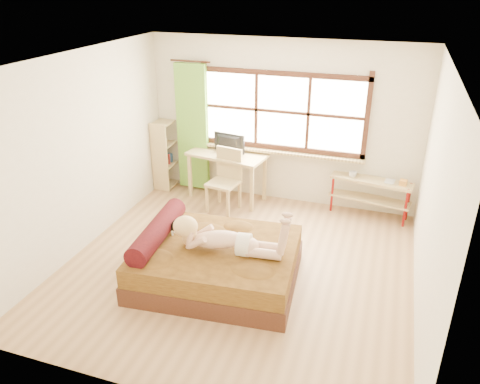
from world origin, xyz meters
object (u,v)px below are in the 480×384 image
(bed, at_px, (213,261))
(desk, at_px, (227,160))
(bookshelf, at_px, (166,153))
(chair, at_px, (226,176))
(kitten, at_px, (167,225))
(woman, at_px, (226,229))
(pipe_shelf, at_px, (371,189))

(bed, distance_m, desk, 2.45)
(bed, height_order, bookshelf, bookshelf)
(chair, bearing_deg, kitten, -84.35)
(woman, bearing_deg, bookshelf, 124.33)
(bed, xyz_separation_m, pipe_shelf, (1.75, 2.44, 0.19))
(bed, relative_size, bookshelf, 1.70)
(pipe_shelf, xyz_separation_m, bookshelf, (-3.62, 0.03, 0.17))
(kitten, bearing_deg, pipe_shelf, 38.78)
(kitten, distance_m, desk, 2.22)
(kitten, relative_size, pipe_shelf, 0.23)
(desk, height_order, pipe_shelf, desk)
(woman, height_order, desk, woman)
(bookshelf, bearing_deg, woman, -50.44)
(woman, distance_m, chair, 2.15)
(woman, xyz_separation_m, pipe_shelf, (1.55, 2.48, -0.33))
(chair, height_order, bookshelf, bookshelf)
(bed, xyz_separation_m, bookshelf, (-1.87, 2.47, 0.36))
(kitten, relative_size, chair, 0.29)
(kitten, height_order, bookshelf, bookshelf)
(bookshelf, bearing_deg, chair, -20.74)
(woman, height_order, chair, woman)
(woman, relative_size, bookshelf, 1.12)
(kitten, relative_size, desk, 0.21)
(woman, bearing_deg, pipe_shelf, 52.85)
(bed, relative_size, desk, 1.52)
(kitten, bearing_deg, desk, 84.42)
(chair, distance_m, bookshelf, 1.43)
(kitten, bearing_deg, bed, -14.03)
(desk, relative_size, chair, 1.36)
(bed, relative_size, kitten, 7.12)
(pipe_shelf, bearing_deg, bookshelf, -171.36)
(desk, bearing_deg, bed, -64.54)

